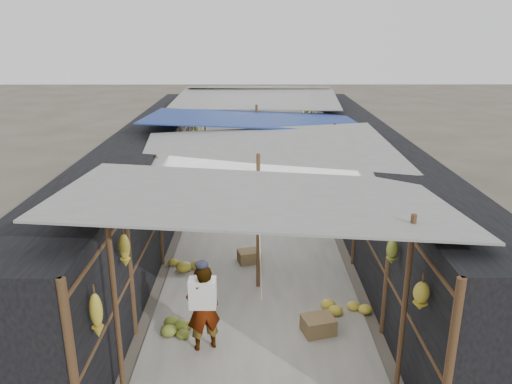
{
  "coord_description": "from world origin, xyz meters",
  "views": [
    {
      "loc": [
        -0.07,
        -5.45,
        4.65
      ],
      "look_at": [
        -0.03,
        5.0,
        1.25
      ],
      "focal_mm": 35.0,
      "sensor_mm": 36.0,
      "label": 1
    }
  ],
  "objects_px": {
    "black_basin": "(309,179)",
    "vendor_elderly": "(203,308)",
    "vendor_seated": "(319,193)",
    "crate_near": "(249,257)",
    "shopper_blue": "(249,160)"
  },
  "relations": [
    {
      "from": "crate_near",
      "to": "shopper_blue",
      "type": "relative_size",
      "value": 0.32
    },
    {
      "from": "black_basin",
      "to": "shopper_blue",
      "type": "distance_m",
      "value": 2.03
    },
    {
      "from": "shopper_blue",
      "to": "vendor_seated",
      "type": "relative_size",
      "value": 1.37
    },
    {
      "from": "vendor_seated",
      "to": "black_basin",
      "type": "bearing_deg",
      "value": -178.97
    },
    {
      "from": "vendor_seated",
      "to": "crate_near",
      "type": "bearing_deg",
      "value": -28.29
    },
    {
      "from": "shopper_blue",
      "to": "vendor_seated",
      "type": "xyz_separation_m",
      "value": [
        1.88,
        -2.73,
        -0.19
      ]
    },
    {
      "from": "crate_near",
      "to": "vendor_seated",
      "type": "distance_m",
      "value": 3.65
    },
    {
      "from": "black_basin",
      "to": "vendor_seated",
      "type": "bearing_deg",
      "value": -91.01
    },
    {
      "from": "crate_near",
      "to": "vendor_seated",
      "type": "bearing_deg",
      "value": 44.1
    },
    {
      "from": "crate_near",
      "to": "vendor_seated",
      "type": "height_order",
      "value": "vendor_seated"
    },
    {
      "from": "crate_near",
      "to": "vendor_elderly",
      "type": "distance_m",
      "value": 3.1
    },
    {
      "from": "black_basin",
      "to": "crate_near",
      "type": "bearing_deg",
      "value": -107.88
    },
    {
      "from": "vendor_seated",
      "to": "shopper_blue",
      "type": "bearing_deg",
      "value": -143.37
    },
    {
      "from": "black_basin",
      "to": "vendor_elderly",
      "type": "height_order",
      "value": "vendor_elderly"
    },
    {
      "from": "vendor_elderly",
      "to": "vendor_seated",
      "type": "distance_m",
      "value": 6.6
    }
  ]
}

